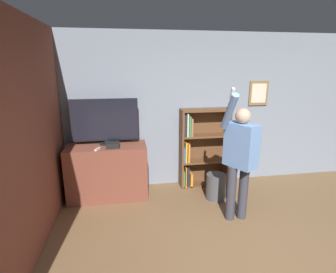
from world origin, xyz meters
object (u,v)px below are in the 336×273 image
television (105,121)px  game_console (113,145)px  person (240,155)px  waste_bin (216,186)px  bookshelf (200,148)px

television → game_console: television is taller
television → person: bearing=-29.9°
person → waste_bin: person is taller
bookshelf → person: size_ratio=0.75×
bookshelf → waste_bin: bookshelf is taller
bookshelf → waste_bin: 0.75m
game_console → waste_bin: bearing=-8.0°
television → game_console: (0.11, -0.21, -0.34)m
waste_bin → television: bearing=165.8°
person → television: bearing=-149.7°
bookshelf → waste_bin: bearing=-76.0°
television → waste_bin: 2.10m
game_console → person: bearing=-26.1°
bookshelf → television: bearing=-176.1°
bookshelf → person: 1.22m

